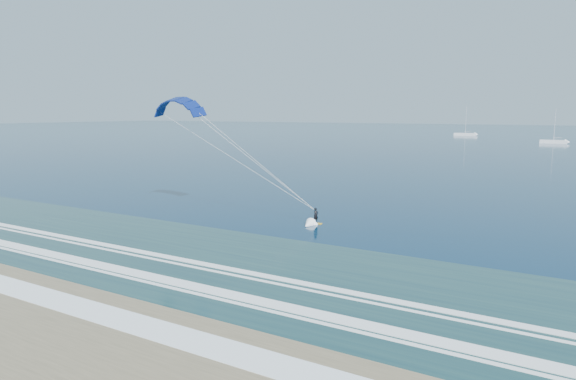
% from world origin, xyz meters
% --- Properties ---
extents(ground, '(900.00, 900.00, 0.00)m').
position_xyz_m(ground, '(0.00, 0.00, 0.00)').
color(ground, '#072F44').
rests_on(ground, ground).
extents(kitesurfer_rig, '(19.44, 5.36, 13.42)m').
position_xyz_m(kitesurfer_rig, '(-1.14, 23.81, 6.88)').
color(kitesurfer_rig, gold).
rests_on(kitesurfer_rig, ground).
extents(sailboat_0, '(9.85, 2.40, 13.12)m').
position_xyz_m(sailboat_0, '(-22.23, 226.69, 0.69)').
color(sailboat_0, white).
rests_on(sailboat_0, ground).
extents(sailboat_1, '(8.56, 2.40, 11.90)m').
position_xyz_m(sailboat_1, '(16.87, 181.66, 0.68)').
color(sailboat_1, white).
rests_on(sailboat_1, ground).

